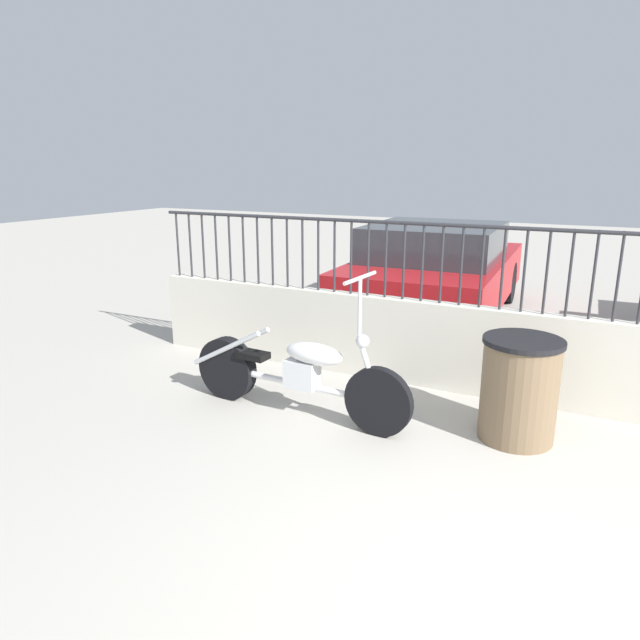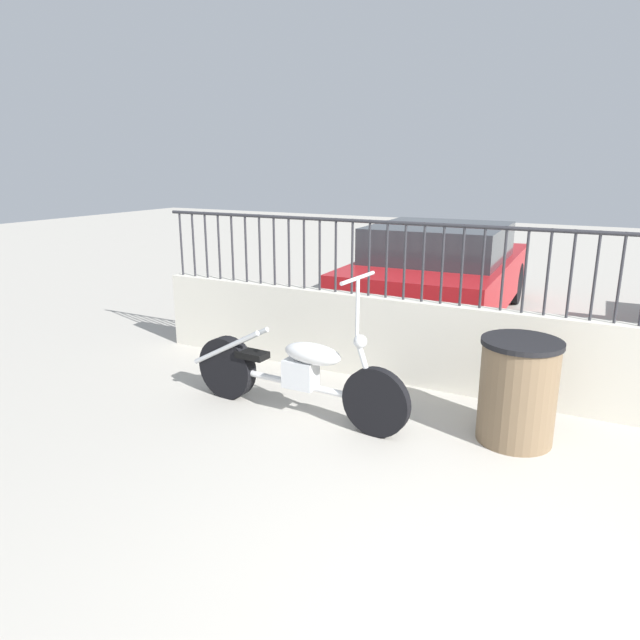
% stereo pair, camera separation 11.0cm
% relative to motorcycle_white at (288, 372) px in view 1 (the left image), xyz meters
% --- Properties ---
extents(ground_plane, '(40.00, 40.00, 0.00)m').
position_rel_motorcycle_white_xyz_m(ground_plane, '(2.27, -1.57, -0.37)').
color(ground_plane, '#ADA89E').
extents(low_wall, '(8.98, 0.18, 0.84)m').
position_rel_motorcycle_white_xyz_m(low_wall, '(2.27, 1.18, 0.05)').
color(low_wall, beige).
rests_on(low_wall, ground_plane).
extents(fence_railing, '(8.98, 0.04, 0.75)m').
position_rel_motorcycle_white_xyz_m(fence_railing, '(2.27, 1.18, 0.97)').
color(fence_railing, '#2D2D33').
rests_on(fence_railing, low_wall).
extents(motorcycle_white, '(2.15, 0.52, 1.29)m').
position_rel_motorcycle_white_xyz_m(motorcycle_white, '(0.00, 0.00, 0.00)').
color(motorcycle_white, black).
rests_on(motorcycle_white, ground_plane).
extents(trash_bin, '(0.61, 0.61, 0.83)m').
position_rel_motorcycle_white_xyz_m(trash_bin, '(1.86, 0.38, 0.04)').
color(trash_bin, brown).
rests_on(trash_bin, ground_plane).
extents(car_red, '(2.03, 4.02, 1.31)m').
position_rel_motorcycle_white_xyz_m(car_red, '(0.22, 3.85, 0.29)').
color(car_red, black).
rests_on(car_red, ground_plane).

